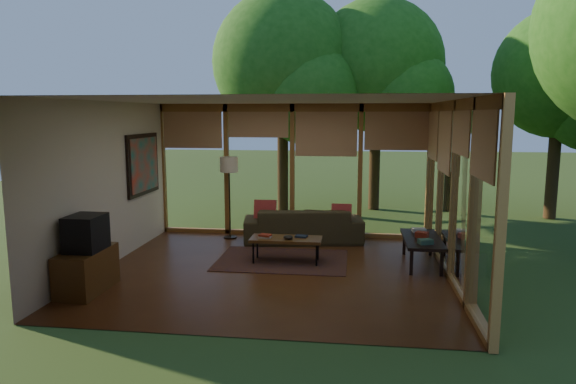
# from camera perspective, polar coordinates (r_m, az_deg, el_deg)

# --- Properties ---
(floor) EXTENTS (5.50, 5.50, 0.00)m
(floor) POSITION_cam_1_polar(r_m,az_deg,el_deg) (8.33, -1.64, -8.76)
(floor) COLOR #582F17
(floor) RESTS_ON ground
(ceiling) EXTENTS (5.50, 5.50, 0.00)m
(ceiling) POSITION_cam_1_polar(r_m,az_deg,el_deg) (7.95, -1.72, 10.14)
(ceiling) COLOR silver
(ceiling) RESTS_ON ground
(wall_left) EXTENTS (0.04, 5.00, 2.70)m
(wall_left) POSITION_cam_1_polar(r_m,az_deg,el_deg) (8.89, -19.47, 0.77)
(wall_left) COLOR beige
(wall_left) RESTS_ON ground
(wall_front) EXTENTS (5.50, 0.04, 2.70)m
(wall_front) POSITION_cam_1_polar(r_m,az_deg,el_deg) (5.61, -5.71, -3.14)
(wall_front) COLOR beige
(wall_front) RESTS_ON ground
(window_wall_back) EXTENTS (5.50, 0.12, 2.70)m
(window_wall_back) POSITION_cam_1_polar(r_m,az_deg,el_deg) (10.49, 0.48, 2.40)
(window_wall_back) COLOR #9D6930
(window_wall_back) RESTS_ON ground
(window_wall_right) EXTENTS (0.12, 5.00, 2.70)m
(window_wall_right) POSITION_cam_1_polar(r_m,az_deg,el_deg) (8.07, 17.98, 0.09)
(window_wall_right) COLOR #9D6930
(window_wall_right) RESTS_ON ground
(tree_nw) EXTENTS (3.55, 3.55, 5.56)m
(tree_nw) POSITION_cam_1_polar(r_m,az_deg,el_deg) (13.33, -0.56, 14.17)
(tree_nw) COLOR #3B2915
(tree_nw) RESTS_ON ground
(tree_ne) EXTENTS (3.39, 3.39, 5.41)m
(tree_ne) POSITION_cam_1_polar(r_m,az_deg,el_deg) (13.72, 9.85, 13.60)
(tree_ne) COLOR #3B2915
(tree_ne) RESTS_ON ground
(tree_far) EXTENTS (3.03, 3.03, 4.95)m
(tree_far) POSITION_cam_1_polar(r_m,az_deg,el_deg) (13.75, 28.02, 11.54)
(tree_far) COLOR #3B2915
(tree_far) RESTS_ON ground
(rug) EXTENTS (2.21, 1.57, 0.01)m
(rug) POSITION_cam_1_polar(r_m,az_deg,el_deg) (8.91, -0.64, -7.56)
(rug) COLOR brown
(rug) RESTS_ON floor
(sofa) EXTENTS (2.42, 1.25, 0.67)m
(sofa) POSITION_cam_1_polar(r_m,az_deg,el_deg) (10.13, 1.69, -3.64)
(sofa) COLOR #38311C
(sofa) RESTS_ON floor
(pillow_left) EXTENTS (0.43, 0.23, 0.45)m
(pillow_left) POSITION_cam_1_polar(r_m,az_deg,el_deg) (10.13, -2.56, -2.16)
(pillow_left) COLOR maroon
(pillow_left) RESTS_ON sofa
(pillow_right) EXTENTS (0.39, 0.21, 0.41)m
(pillow_right) POSITION_cam_1_polar(r_m,az_deg,el_deg) (9.99, 5.96, -2.47)
(pillow_right) COLOR maroon
(pillow_right) RESTS_ON sofa
(ct_book_lower) EXTENTS (0.21, 0.17, 0.03)m
(ct_book_lower) POSITION_cam_1_polar(r_m,az_deg,el_deg) (8.69, -2.56, -5.02)
(ct_book_lower) COLOR #A9A199
(ct_book_lower) RESTS_ON coffee_table
(ct_book_upper) EXTENTS (0.22, 0.19, 0.03)m
(ct_book_upper) POSITION_cam_1_polar(r_m,az_deg,el_deg) (8.68, -2.56, -4.82)
(ct_book_upper) COLOR maroon
(ct_book_upper) RESTS_ON coffee_table
(ct_book_side) EXTENTS (0.22, 0.18, 0.03)m
(ct_book_side) POSITION_cam_1_polar(r_m,az_deg,el_deg) (8.74, 1.48, -4.94)
(ct_book_side) COLOR black
(ct_book_side) RESTS_ON coffee_table
(ct_bowl) EXTENTS (0.16, 0.16, 0.07)m
(ct_bowl) POSITION_cam_1_polar(r_m,az_deg,el_deg) (8.58, 0.02, -5.05)
(ct_bowl) COLOR black
(ct_bowl) RESTS_ON coffee_table
(media_cabinet) EXTENTS (0.50, 1.00, 0.60)m
(media_cabinet) POSITION_cam_1_polar(r_m,az_deg,el_deg) (7.87, -21.45, -8.14)
(media_cabinet) COLOR brown
(media_cabinet) RESTS_ON floor
(television) EXTENTS (0.45, 0.55, 0.50)m
(television) POSITION_cam_1_polar(r_m,az_deg,el_deg) (7.72, -21.55, -4.24)
(television) COLOR black
(television) RESTS_ON media_cabinet
(console_book_a) EXTENTS (0.25, 0.21, 0.08)m
(console_book_a) POSITION_cam_1_polar(r_m,az_deg,el_deg) (8.45, 15.03, -5.35)
(console_book_a) COLOR #305545
(console_book_a) RESTS_ON side_console
(console_book_b) EXTENTS (0.24, 0.21, 0.09)m
(console_book_b) POSITION_cam_1_polar(r_m,az_deg,el_deg) (8.88, 14.65, -4.60)
(console_book_b) COLOR maroon
(console_book_b) RESTS_ON side_console
(console_book_c) EXTENTS (0.25, 0.19, 0.06)m
(console_book_c) POSITION_cam_1_polar(r_m,az_deg,el_deg) (9.27, 14.34, -4.12)
(console_book_c) COLOR #A9A199
(console_book_c) RESTS_ON side_console
(floor_lamp) EXTENTS (0.36, 0.36, 1.65)m
(floor_lamp) POSITION_cam_1_polar(r_m,az_deg,el_deg) (10.28, -6.57, 2.53)
(floor_lamp) COLOR black
(floor_lamp) RESTS_ON floor
(coffee_table) EXTENTS (1.20, 0.50, 0.43)m
(coffee_table) POSITION_cam_1_polar(r_m,az_deg,el_deg) (8.70, -0.22, -5.33)
(coffee_table) COLOR brown
(coffee_table) RESTS_ON floor
(side_console) EXTENTS (0.60, 1.40, 0.46)m
(side_console) POSITION_cam_1_polar(r_m,az_deg,el_deg) (8.85, 14.67, -5.25)
(side_console) COLOR black
(side_console) RESTS_ON floor
(wall_painting) EXTENTS (0.06, 1.35, 1.15)m
(wall_painting) POSITION_cam_1_polar(r_m,az_deg,el_deg) (10.11, -15.78, 2.98)
(wall_painting) COLOR black
(wall_painting) RESTS_ON wall_left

